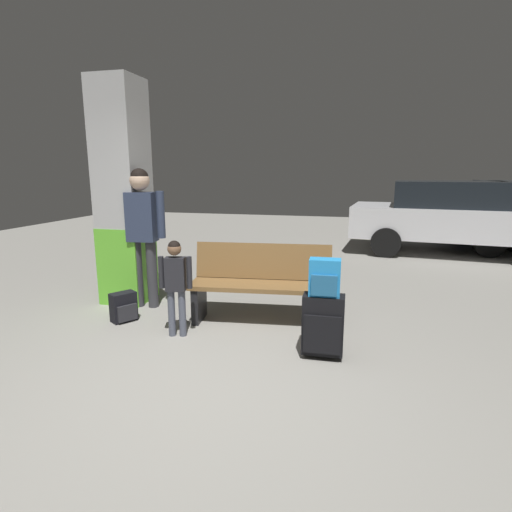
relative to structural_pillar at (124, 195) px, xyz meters
name	(u,v)px	position (x,y,z in m)	size (l,w,h in m)	color
ground_plane	(287,276)	(1.81, 1.99, -1.46)	(18.00, 18.00, 0.10)	gray
structural_pillar	(124,195)	(0.00, 0.00, 0.00)	(0.57, 0.57, 2.85)	#66C633
bench	(261,284)	(1.91, -0.33, -0.97)	(1.65, 0.70, 0.89)	brown
suitcase	(323,325)	(2.69, -1.13, -1.09)	(0.38, 0.24, 0.60)	black
backpack_bright	(325,278)	(2.69, -1.13, -0.64)	(0.29, 0.20, 0.34)	#268CD8
child	(175,278)	(1.15, -0.98, -0.78)	(0.34, 0.20, 1.03)	#4C5160
adult	(142,223)	(0.35, -0.20, -0.33)	(0.60, 0.24, 1.75)	#38383D
backpack_dark_floor	(124,307)	(0.36, -0.74, -1.25)	(0.30, 0.32, 0.34)	black
parked_car_near	(453,216)	(4.86, 4.45, -0.61)	(4.25, 2.11, 1.51)	silver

